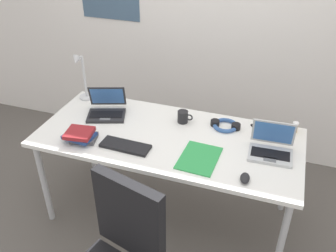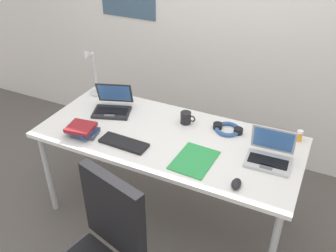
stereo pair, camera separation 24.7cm
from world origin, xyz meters
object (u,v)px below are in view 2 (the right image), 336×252
headphones (228,129)px  paper_folder_front_left (194,160)px  desk_lamp (92,73)px  laptop_back_left (269,155)px  pill_bottle (300,136)px  book_stack (82,130)px  coffee_mug (186,118)px  external_keyboard (124,143)px  laptop_by_keyboard (113,106)px  computer_mouse (236,184)px  cell_phone (262,135)px

headphones → paper_folder_front_left: bearing=-101.2°
desk_lamp → laptop_back_left: size_ratio=1.43×
pill_bottle → book_stack: (-1.35, -0.57, 0.00)m
coffee_mug → external_keyboard: bearing=-122.2°
desk_lamp → laptop_by_keyboard: bearing=-28.8°
laptop_back_left → book_stack: laptop_back_left is taller
desk_lamp → computer_mouse: desk_lamp is taller
computer_mouse → book_stack: 1.10m
desk_lamp → laptop_back_left: 1.51m
external_keyboard → cell_phone: external_keyboard is taller
book_stack → paper_folder_front_left: size_ratio=0.71×
coffee_mug → computer_mouse: bearing=-43.4°
laptop_back_left → external_keyboard: laptop_back_left is taller
external_keyboard → cell_phone: bearing=33.4°
desk_lamp → headphones: 1.16m
cell_phone → headphones: (-0.23, -0.04, 0.01)m
desk_lamp → paper_folder_front_left: 1.17m
book_stack → paper_folder_front_left: bearing=4.6°
desk_lamp → pill_bottle: bearing=1.8°
book_stack → laptop_back_left: bearing=12.2°
desk_lamp → book_stack: 0.60m
computer_mouse → book_stack: book_stack is taller
computer_mouse → laptop_by_keyboard: bearing=154.2°
computer_mouse → pill_bottle: 0.67m
desk_lamp → cell_phone: (1.38, 0.00, -0.19)m
computer_mouse → desk_lamp: bearing=152.5°
external_keyboard → coffee_mug: size_ratio=2.92×
paper_folder_front_left → external_keyboard: bearing=-175.4°
external_keyboard → cell_phone: size_ratio=2.43×
computer_mouse → pill_bottle: (0.25, 0.62, 0.02)m
book_stack → cell_phone: bearing=25.1°
laptop_by_keyboard → paper_folder_front_left: size_ratio=1.10×
headphones → laptop_back_left: bearing=-32.8°
external_keyboard → laptop_by_keyboard: bearing=133.5°
laptop_back_left → paper_folder_front_left: size_ratio=0.91×
laptop_by_keyboard → laptop_back_left: (1.21, -0.10, 0.00)m
laptop_back_left → paper_folder_front_left: 0.46m
laptop_back_left → computer_mouse: (-0.11, -0.31, -0.03)m
paper_folder_front_left → computer_mouse: bearing=-20.8°
headphones → coffee_mug: coffee_mug is taller
book_stack → laptop_by_keyboard: bearing=89.1°
computer_mouse → cell_phone: bearing=83.9°
cell_phone → laptop_by_keyboard: bearing=153.4°
external_keyboard → pill_bottle: size_ratio=4.18×
headphones → paper_folder_front_left: size_ratio=0.69×
external_keyboard → cell_phone: 0.94m
desk_lamp → laptop_by_keyboard: (0.27, -0.15, -0.16)m
laptop_back_left → pill_bottle: bearing=66.5°
laptop_by_keyboard → external_keyboard: (0.31, -0.34, -0.03)m
pill_bottle → laptop_by_keyboard: bearing=-171.5°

